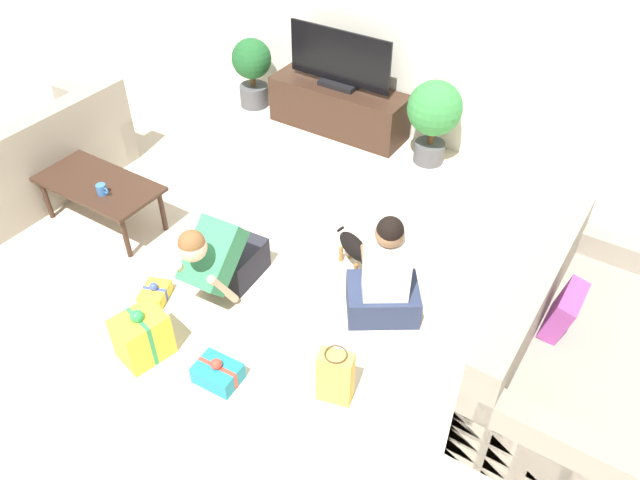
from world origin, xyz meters
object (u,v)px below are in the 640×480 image
coffee_table (99,187)px  tv (339,62)px  potted_plant_back_left (252,67)px  gift_box_b (142,336)px  sofa_right (569,348)px  mug (102,189)px  tv_console (338,108)px  gift_box_c (218,373)px  potted_plant_back_right (434,113)px  person_sitting (385,280)px  gift_bag_a (335,376)px  gift_box_a (155,293)px  person_kneeling (221,258)px  sofa_left (27,163)px  dog (357,250)px

coffee_table → tv: (0.85, 2.48, 0.38)m
potted_plant_back_left → gift_box_b: bearing=-64.5°
sofa_right → coffee_table: bearing=97.1°
tv → mug: (-0.68, -2.57, -0.28)m
tv_console → gift_box_c: size_ratio=4.81×
potted_plant_back_right → gift_box_c: 3.25m
tv → person_sitting: bearing=-51.6°
potted_plant_back_left → gift_box_c: bearing=-56.2°
gift_box_b → gift_bag_a: 1.36m
tv → gift_box_a: (0.17, -2.94, -0.70)m
potted_plant_back_left → tv_console: bearing=2.6°
person_kneeling → gift_box_c: 0.88m
sofa_left → potted_plant_back_left: size_ratio=2.45×
person_kneeling → gift_box_c: bearing=-57.3°
potted_plant_back_right → dog: potted_plant_back_right is taller
sofa_left → gift_box_c: bearing=75.1°
tv → gift_bag_a: bearing=-58.8°
dog → gift_box_c: size_ratio=1.59×
potted_plant_back_right → gift_box_a: bearing=-107.7°
potted_plant_back_left → gift_bag_a: potted_plant_back_left is taller
dog → gift_bag_a: bearing=-128.4°
sofa_left → sofa_right: bearing=96.0°
gift_box_b → mug: bearing=146.0°
dog → potted_plant_back_left: bearing=81.0°
coffee_table → gift_box_a: 1.16m
gift_box_c → sofa_left: bearing=165.1°
dog → gift_box_b: gift_box_b is taller
potted_plant_back_left → person_kneeling: size_ratio=0.94×
tv_console → tv: bearing=-90.0°
person_kneeling → gift_bag_a: bearing=-20.3°
person_kneeling → gift_bag_a: 1.28m
tv_console → mug: bearing=-104.8°
person_kneeling → person_sitting: (1.12, 0.46, -0.02)m
person_kneeling → person_sitting: 1.22m
gift_box_b → tv_console: bearing=98.4°
coffee_table → tv: size_ratio=0.95×
sofa_left → gift_bag_a: bearing=82.9°
sofa_left → gift_box_c: size_ratio=6.17×
dog → gift_box_a: dog is taller
coffee_table → potted_plant_back_right: potted_plant_back_right is taller
potted_plant_back_right → gift_box_c: bearing=-90.4°
coffee_table → gift_box_a: size_ratio=3.69×
gift_bag_a → mug: mug is taller
gift_box_a → gift_bag_a: (1.62, -0.02, 0.15)m
tv_console → potted_plant_back_right: (1.09, -0.05, 0.28)m
tv → potted_plant_back_right: (1.09, -0.05, -0.23)m
coffee_table → gift_bag_a: (2.64, -0.48, -0.18)m
tv_console → gift_box_b: tv_console is taller
gift_box_a → sofa_left: bearing=167.7°
dog → tv: bearing=63.0°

